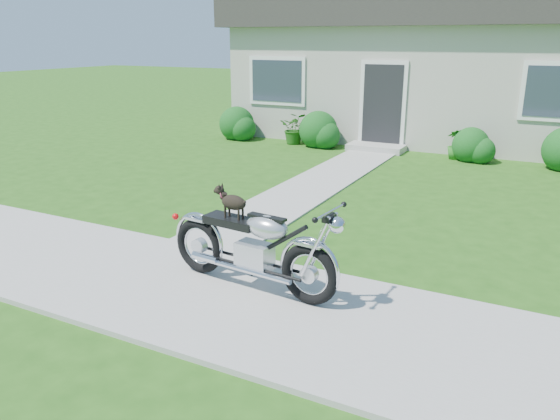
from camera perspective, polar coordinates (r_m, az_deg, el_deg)
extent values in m
plane|color=#235114|center=(5.89, -2.04, -10.00)|extent=(80.00, 80.00, 0.00)
cube|color=#9E9B93|center=(5.88, -2.04, -9.83)|extent=(24.00, 2.20, 0.04)
cube|color=#9E9B93|center=(10.72, 4.05, 2.88)|extent=(1.20, 8.00, 0.03)
cube|color=beige|center=(16.78, 18.88, 12.46)|extent=(12.00, 6.00, 3.00)
cube|color=#2D2B28|center=(16.76, 19.59, 19.26)|extent=(12.60, 6.60, 1.00)
cube|color=black|center=(14.21, 10.64, 10.49)|extent=(1.00, 0.06, 2.10)
cube|color=#9E9B93|center=(14.03, 9.99, 6.42)|extent=(1.40, 0.70, 0.16)
cube|color=#2D3847|center=(15.29, -0.33, 13.33)|extent=(1.70, 0.05, 1.30)
sphere|color=#144E18|center=(13.37, 19.30, 6.38)|extent=(0.84, 0.84, 0.84)
sphere|color=#144E18|center=(15.52, -4.54, 8.95)|extent=(0.98, 0.98, 0.98)
sphere|color=#144E18|center=(14.38, 4.02, 8.31)|extent=(1.00, 1.00, 1.00)
imported|color=#205516|center=(14.71, 1.57, 8.54)|extent=(0.91, 0.84, 0.84)
imported|color=#27721F|center=(13.47, 17.91, 6.57)|extent=(0.56, 0.56, 0.71)
torus|color=black|center=(5.71, 3.09, -6.73)|extent=(0.68, 0.17, 0.67)
torus|color=black|center=(6.53, -8.42, -3.72)|extent=(0.68, 0.17, 0.67)
cube|color=silver|center=(6.04, -2.69, -4.81)|extent=(0.42, 0.28, 0.30)
ellipsoid|color=silver|center=(5.82, -1.37, -1.79)|extent=(0.54, 0.34, 0.26)
cube|color=black|center=(6.09, -5.03, -1.17)|extent=(0.67, 0.32, 0.09)
cube|color=silver|center=(5.58, 3.14, -3.55)|extent=(0.31, 0.17, 0.03)
cube|color=silver|center=(6.41, -8.55, -0.89)|extent=(0.31, 0.17, 0.03)
cylinder|color=silver|center=(5.36, 5.25, -0.20)|extent=(0.09, 0.60, 0.03)
sphere|color=silver|center=(5.36, 5.97, -1.56)|extent=(0.19, 0.19, 0.17)
cylinder|color=silver|center=(5.99, -3.39, -6.36)|extent=(1.10, 0.17, 0.06)
ellipsoid|color=black|center=(6.00, -4.86, 0.79)|extent=(0.33, 0.18, 0.17)
sphere|color=black|center=(6.09, -6.35, 2.09)|extent=(0.11, 0.11, 0.10)
cylinder|color=black|center=(6.12, -5.31, 0.01)|extent=(0.03, 0.03, 0.13)
cylinder|color=black|center=(6.06, -5.75, -0.17)|extent=(0.03, 0.03, 0.13)
cylinder|color=black|center=(6.01, -3.91, -0.28)|extent=(0.03, 0.03, 0.13)
cylinder|color=black|center=(5.95, -4.34, -0.47)|extent=(0.03, 0.03, 0.13)
torus|color=#CF3761|center=(6.07, -5.99, 1.60)|extent=(0.06, 0.09, 0.09)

